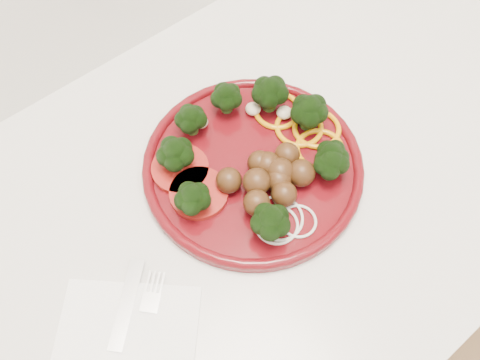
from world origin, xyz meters
TOP-DOWN VIEW (x-y plane):
  - plate at (0.23, 1.72)m, footprint 0.29×0.29m
  - napkin at (-0.03, 1.63)m, footprint 0.22×0.22m

SIDE VIEW (x-z plane):
  - napkin at x=-0.03m, z-range 0.90..0.90m
  - plate at x=0.23m, z-range 0.89..0.95m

